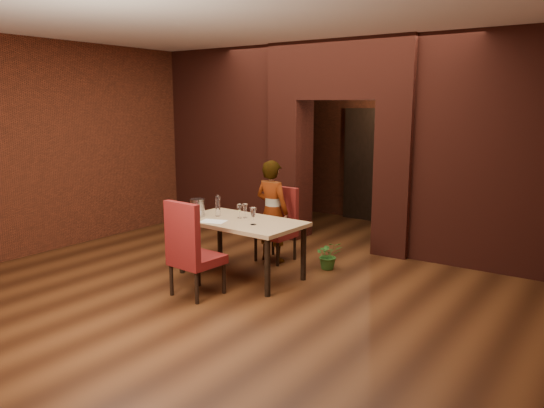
{
  "coord_description": "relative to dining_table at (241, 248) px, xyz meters",
  "views": [
    {
      "loc": [
        3.9,
        -5.48,
        2.25
      ],
      "look_at": [
        0.07,
        0.0,
        0.98
      ],
      "focal_mm": 35.0,
      "sensor_mm": 36.0,
      "label": 1
    }
  ],
  "objects": [
    {
      "name": "dining_table",
      "position": [
        0.0,
        0.0,
        0.0
      ],
      "size": [
        1.66,
        0.98,
        0.76
      ],
      "primitive_type": "cube",
      "rotation": [
        0.0,
        0.0,
        -0.04
      ],
      "color": "tan",
      "rests_on": "ground"
    },
    {
      "name": "floor",
      "position": [
        0.27,
        0.22,
        -0.38
      ],
      "size": [
        8.0,
        8.0,
        0.0
      ],
      "primitive_type": "plane",
      "color": "#452511",
      "rests_on": "ground"
    },
    {
      "name": "wine_bucket",
      "position": [
        -0.61,
        -0.16,
        0.5
      ],
      "size": [
        0.19,
        0.19,
        0.24
      ],
      "primitive_type": "cylinder",
      "color": "#B3B3BA",
      "rests_on": "dining_table"
    },
    {
      "name": "water_bottle",
      "position": [
        -0.41,
        0.02,
        0.52
      ],
      "size": [
        0.07,
        0.07,
        0.29
      ],
      "primitive_type": "cylinder",
      "color": "white",
      "rests_on": "dining_table"
    },
    {
      "name": "wine_glass_b",
      "position": [
        -0.03,
        0.13,
        0.48
      ],
      "size": [
        0.08,
        0.08,
        0.19
      ],
      "primitive_type": null,
      "color": "white",
      "rests_on": "dining_table"
    },
    {
      "name": "person_seated",
      "position": [
        -0.07,
        0.81,
        0.35
      ],
      "size": [
        0.55,
        0.38,
        1.47
      ],
      "primitive_type": "imported",
      "rotation": [
        0.0,
        0.0,
        3.09
      ],
      "color": "white",
      "rests_on": "ground"
    },
    {
      "name": "wall_back",
      "position": [
        0.27,
        4.22,
        1.22
      ],
      "size": [
        7.0,
        0.04,
        3.2
      ],
      "primitive_type": "cube",
      "color": "maroon",
      "rests_on": "ground"
    },
    {
      "name": "wine_glass_c",
      "position": [
        0.29,
        -0.12,
        0.49
      ],
      "size": [
        0.09,
        0.09,
        0.22
      ],
      "primitive_type": null,
      "color": "white",
      "rests_on": "dining_table"
    },
    {
      "name": "rear_door",
      "position": [
        -0.13,
        4.16,
        0.67
      ],
      "size": [
        0.9,
        0.08,
        2.1
      ],
      "primitive_type": "cube",
      "color": "black",
      "rests_on": "ground"
    },
    {
      "name": "wall_left",
      "position": [
        -3.23,
        0.22,
        1.22
      ],
      "size": [
        0.04,
        8.0,
        3.2
      ],
      "primitive_type": "cube",
      "color": "maroon",
      "rests_on": "ground"
    },
    {
      "name": "pillar_right",
      "position": [
        1.22,
        2.22,
        0.77
      ],
      "size": [
        0.55,
        0.55,
        2.3
      ],
      "primitive_type": "cube",
      "color": "maroon",
      "rests_on": "ground"
    },
    {
      "name": "chair_near",
      "position": [
        -0.01,
        -0.83,
        0.19
      ],
      "size": [
        0.56,
        0.56,
        1.15
      ],
      "primitive_type": "cube",
      "rotation": [
        0.0,
        0.0,
        3.07
      ],
      "color": "maroon",
      "rests_on": "ground"
    },
    {
      "name": "chair_far",
      "position": [
        -0.05,
        0.86,
        0.15
      ],
      "size": [
        0.51,
        0.51,
        1.06
      ],
      "primitive_type": "cube",
      "rotation": [
        0.0,
        0.0,
        -0.06
      ],
      "color": "maroon",
      "rests_on": "ground"
    },
    {
      "name": "lintel",
      "position": [
        0.27,
        2.22,
        2.37
      ],
      "size": [
        2.45,
        0.55,
        0.9
      ],
      "primitive_type": "cube",
      "color": "maroon",
      "rests_on": "ground"
    },
    {
      "name": "rear_door_frame",
      "position": [
        -0.13,
        4.12,
        0.67
      ],
      "size": [
        1.02,
        0.04,
        2.22
      ],
      "primitive_type": "cube",
      "color": "black",
      "rests_on": "ground"
    },
    {
      "name": "wing_wall_left",
      "position": [
        -2.09,
        2.22,
        1.22
      ],
      "size": [
        2.28,
        0.35,
        3.2
      ],
      "primitive_type": "cube",
      "color": "maroon",
      "rests_on": "ground"
    },
    {
      "name": "vent_panel",
      "position": [
        -0.68,
        1.93,
        0.17
      ],
      "size": [
        0.4,
        0.03,
        0.5
      ],
      "primitive_type": "cube",
      "color": "#99502C",
      "rests_on": "ground"
    },
    {
      "name": "ceiling",
      "position": [
        0.27,
        0.22,
        2.82
      ],
      "size": [
        7.0,
        8.0,
        0.04
      ],
      "primitive_type": "cube",
      "color": "silver",
      "rests_on": "ground"
    },
    {
      "name": "wing_wall_right",
      "position": [
        2.64,
        2.22,
        1.22
      ],
      "size": [
        2.28,
        0.35,
        3.2
      ],
      "primitive_type": "cube",
      "color": "maroon",
      "rests_on": "ground"
    },
    {
      "name": "potted_plant",
      "position": [
        0.79,
        0.94,
        -0.18
      ],
      "size": [
        0.47,
        0.47,
        0.4
      ],
      "primitive_type": "imported",
      "rotation": [
        0.0,
        0.0,
        0.73
      ],
      "color": "#316A25",
      "rests_on": "ground"
    },
    {
      "name": "pillar_left",
      "position": [
        -0.68,
        2.22,
        0.77
      ],
      "size": [
        0.55,
        0.55,
        2.3
      ],
      "primitive_type": "cube",
      "color": "maroon",
      "rests_on": "ground"
    },
    {
      "name": "wine_glass_a",
      "position": [
        -0.09,
        0.08,
        0.47
      ],
      "size": [
        0.08,
        0.08,
        0.19
      ],
      "primitive_type": null,
      "color": "white",
      "rests_on": "dining_table"
    },
    {
      "name": "tasting_sheet",
      "position": [
        -0.23,
        -0.28,
        0.38
      ],
      "size": [
        0.37,
        0.31,
        0.0
      ],
      "primitive_type": "cube",
      "rotation": [
        0.0,
        0.0,
        0.28
      ],
      "color": "white",
      "rests_on": "dining_table"
    }
  ]
}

